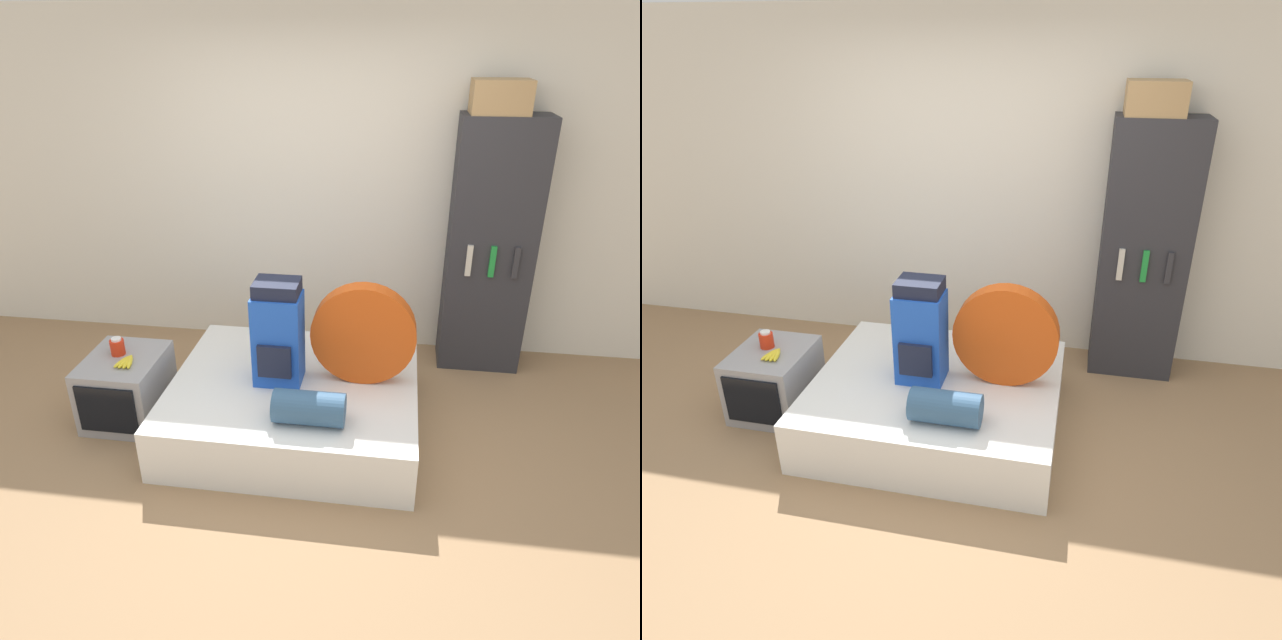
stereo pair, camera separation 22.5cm
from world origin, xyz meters
TOP-DOWN VIEW (x-y plane):
  - ground_plane at (0.00, 0.00)m, footprint 16.00×16.00m
  - wall_back at (0.00, 1.88)m, footprint 8.00×0.05m
  - bed at (-0.08, 0.59)m, footprint 1.59×1.38m
  - backpack at (-0.18, 0.58)m, footprint 0.30×0.28m
  - tent_bag at (0.36, 0.66)m, footprint 0.66×0.12m
  - sleeping_roll at (0.09, 0.15)m, footprint 0.42×0.20m
  - television at (-1.23, 0.53)m, footprint 0.49×0.59m
  - canister at (-1.28, 0.58)m, footprint 0.09×0.09m
  - banana_bunch at (-1.17, 0.47)m, footprint 0.13×0.17m
  - bookshelf at (1.21, 1.64)m, footprint 0.61×0.36m
  - cardboard_box at (1.15, 1.63)m, footprint 0.38×0.30m

SIDE VIEW (x-z plane):
  - ground_plane at x=0.00m, z-range 0.00..0.00m
  - bed at x=-0.08m, z-range 0.00..0.36m
  - television at x=-1.23m, z-range 0.00..0.46m
  - sleeping_roll at x=0.09m, z-range 0.36..0.56m
  - banana_bunch at x=-1.17m, z-range 0.46..0.49m
  - canister at x=-1.28m, z-range 0.45..0.58m
  - tent_bag at x=0.36m, z-range 0.36..1.02m
  - backpack at x=-0.18m, z-range 0.35..1.04m
  - bookshelf at x=1.21m, z-range 0.00..1.91m
  - wall_back at x=0.00m, z-range 0.00..2.60m
  - cardboard_box at x=1.15m, z-range 1.91..2.12m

